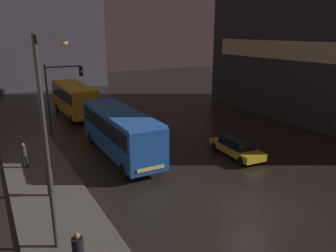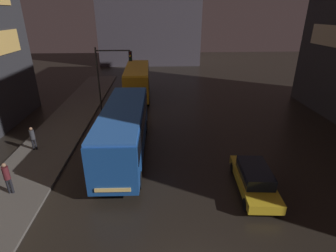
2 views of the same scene
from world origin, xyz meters
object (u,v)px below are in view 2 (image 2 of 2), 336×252
Objects in this scene: bus_far at (137,79)px; pedestrian_far at (33,137)px; bus_near at (124,127)px; pedestrian_mid at (7,176)px; traffic_light_main at (110,69)px; car_taxi at (254,178)px.

pedestrian_far is (-6.57, -12.78, -0.99)m from bus_far.
pedestrian_mid is (-5.74, -4.05, -0.90)m from bus_near.
bus_near is 1.68× the size of traffic_light_main.
car_taxi is (7.34, -17.84, -1.39)m from bus_far.
traffic_light_main reaches higher than bus_near.
bus_far is 14.40m from pedestrian_far.
car_taxi is at bearing -54.20° from traffic_light_main.
bus_near is 2.13× the size of car_taxi.
bus_near reaches higher than pedestrian_mid.
bus_near is 6.60m from pedestrian_far.
pedestrian_mid is 0.30× the size of traffic_light_main.
pedestrian_mid is 4.95m from pedestrian_far.
bus_near reaches higher than car_taxi.
pedestrian_far is (-13.90, 5.06, 0.40)m from car_taxi.
pedestrian_mid reaches higher than pedestrian_far.
car_taxi is at bearing 151.56° from bus_near.
pedestrian_far is (-0.73, 4.89, -0.08)m from pedestrian_mid.
bus_near is at bearing -25.05° from car_taxi.
pedestrian_mid is at bearing 101.99° from pedestrian_far.
car_taxi is 2.84× the size of pedestrian_far.
car_taxi is (7.43, -4.21, -1.38)m from bus_near.
bus_near is 5.61× the size of pedestrian_mid.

